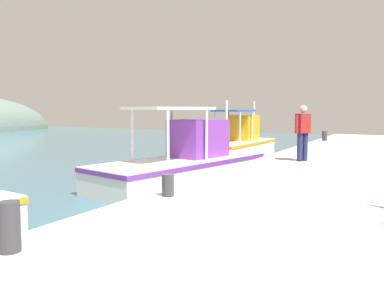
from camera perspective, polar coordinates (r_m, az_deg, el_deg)
The scene contains 6 objects.
fishing_boat_third at distance 12.03m, azimuth -1.01°, elevation -2.77°, with size 6.44×3.22×2.60m.
fishing_boat_fourth at distance 18.70m, azimuth 6.86°, elevation 0.03°, with size 5.26×1.99×2.69m.
fisherman_standing at distance 11.61m, azimuth 15.89°, elevation 1.87°, with size 0.51×0.40×1.60m.
mooring_bollard_second at distance 4.56m, azimuth -25.16°, elevation -10.90°, with size 0.23×0.23×0.53m, color #333338.
mooring_bollard_third at distance 6.73m, azimuth -3.54°, elevation -6.02°, with size 0.21×0.21×0.38m, color #333338.
mooring_bollard_fourth at distance 19.55m, azimuth 18.81°, elevation 1.12°, with size 0.24×0.24×0.46m, color #333338.
Camera 1 is at (-6.84, -4.05, 2.28)m, focal length 36.49 mm.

